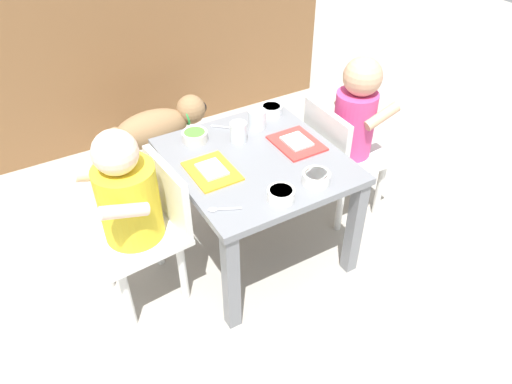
{
  "coord_description": "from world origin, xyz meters",
  "views": [
    {
      "loc": [
        -0.68,
        -1.17,
        1.36
      ],
      "look_at": [
        0.0,
        0.0,
        0.28
      ],
      "focal_mm": 33.77,
      "sensor_mm": 36.0,
      "label": 1
    }
  ],
  "objects": [
    {
      "name": "food_tray_left",
      "position": [
        -0.17,
        0.0,
        0.43
      ],
      "size": [
        0.14,
        0.19,
        0.02
      ],
      "color": "gold",
      "rests_on": "dining_table"
    },
    {
      "name": "spoon_by_right_tray",
      "position": [
        0.0,
        0.22,
        0.43
      ],
      "size": [
        0.08,
        0.08,
        0.01
      ],
      "color": "silver",
      "rests_on": "dining_table"
    },
    {
      "name": "food_tray_right",
      "position": [
        0.17,
        0.0,
        0.43
      ],
      "size": [
        0.15,
        0.18,
        0.02
      ],
      "color": "red",
      "rests_on": "dining_table"
    },
    {
      "name": "kitchen_cabinet_back",
      "position": [
        0.0,
        1.19,
        0.52
      ],
      "size": [
        1.96,
        0.33,
        1.03
      ],
      "primitive_type": "cube",
      "color": "brown",
      "rests_on": "ground"
    },
    {
      "name": "seated_child_left",
      "position": [
        -0.44,
        0.01,
        0.42
      ],
      "size": [
        0.3,
        0.3,
        0.67
      ],
      "color": "silver",
      "rests_on": "ground"
    },
    {
      "name": "water_cup_right",
      "position": [
        0.0,
        0.12,
        0.46
      ],
      "size": [
        0.06,
        0.06,
        0.07
      ],
      "color": "white",
      "rests_on": "dining_table"
    },
    {
      "name": "cereal_bowl_left_side",
      "position": [
        0.2,
        0.23,
        0.45
      ],
      "size": [
        0.08,
        0.08,
        0.04
      ],
      "color": "white",
      "rests_on": "dining_table"
    },
    {
      "name": "veggie_bowl_far",
      "position": [
        -0.13,
        0.2,
        0.45
      ],
      "size": [
        0.09,
        0.09,
        0.04
      ],
      "color": "silver",
      "rests_on": "dining_table"
    },
    {
      "name": "veggie_bowl_near",
      "position": [
        -0.05,
        -0.23,
        0.45
      ],
      "size": [
        0.08,
        0.08,
        0.04
      ],
      "color": "white",
      "rests_on": "dining_table"
    },
    {
      "name": "spoon_by_left_tray",
      "position": [
        -0.23,
        -0.18,
        0.43
      ],
      "size": [
        0.09,
        0.06,
        0.01
      ],
      "color": "silver",
      "rests_on": "dining_table"
    },
    {
      "name": "dining_table",
      "position": [
        0.0,
        0.0,
        0.36
      ],
      "size": [
        0.55,
        0.59,
        0.43
      ],
      "color": "slate",
      "rests_on": "ground"
    },
    {
      "name": "ground_plane",
      "position": [
        0.0,
        0.0,
        0.0
      ],
      "size": [
        7.0,
        7.0,
        0.0
      ],
      "primitive_type": "plane",
      "color": "#9E998E"
    },
    {
      "name": "dog",
      "position": [
        -0.09,
        0.72,
        0.21
      ],
      "size": [
        0.47,
        0.17,
        0.32
      ],
      "color": "olive",
      "rests_on": "ground"
    },
    {
      "name": "seated_child_right",
      "position": [
        0.44,
        0.02,
        0.42
      ],
      "size": [
        0.29,
        0.29,
        0.68
      ],
      "color": "silver",
      "rests_on": "ground"
    },
    {
      "name": "cereal_bowl_right_side",
      "position": [
        0.09,
        -0.22,
        0.45
      ],
      "size": [
        0.09,
        0.09,
        0.04
      ],
      "color": "white",
      "rests_on": "dining_table"
    },
    {
      "name": "water_cup_left",
      "position": [
        0.1,
        0.17,
        0.46
      ],
      "size": [
        0.07,
        0.07,
        0.07
      ],
      "color": "white",
      "rests_on": "dining_table"
    }
  ]
}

